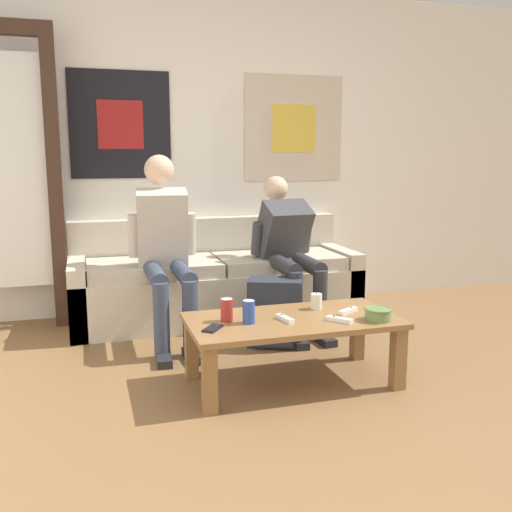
# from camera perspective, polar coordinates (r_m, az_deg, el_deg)

# --- Properties ---
(ground_plane) EXTENTS (18.00, 18.00, 0.00)m
(ground_plane) POSITION_cam_1_polar(r_m,az_deg,el_deg) (2.71, 9.56, -17.56)
(ground_plane) COLOR brown
(wall_back) EXTENTS (10.00, 0.07, 2.55)m
(wall_back) POSITION_cam_1_polar(r_m,az_deg,el_deg) (4.71, -3.41, 10.39)
(wall_back) COLOR white
(wall_back) RESTS_ON ground_plane
(couch) EXTENTS (2.16, 0.73, 0.75)m
(couch) POSITION_cam_1_polar(r_m,az_deg,el_deg) (4.42, -4.06, -2.75)
(couch) COLOR beige
(couch) RESTS_ON ground_plane
(coffee_table) EXTENTS (1.15, 0.59, 0.37)m
(coffee_table) POSITION_cam_1_polar(r_m,az_deg,el_deg) (3.16, 3.67, -7.28)
(coffee_table) COLOR olive
(coffee_table) RESTS_ON ground_plane
(person_seated_adult) EXTENTS (0.47, 0.90, 1.25)m
(person_seated_adult) POSITION_cam_1_polar(r_m,az_deg,el_deg) (3.89, -9.10, 1.40)
(person_seated_adult) COLOR #384256
(person_seated_adult) RESTS_ON ground_plane
(person_seated_teen) EXTENTS (0.47, 0.97, 1.09)m
(person_seated_teen) POSITION_cam_1_polar(r_m,az_deg,el_deg) (4.16, 3.23, 1.06)
(person_seated_teen) COLOR #2D2D33
(person_seated_teen) RESTS_ON ground_plane
(backpack) EXTENTS (0.41, 0.34, 0.45)m
(backpack) POSITION_cam_1_polar(r_m,az_deg,el_deg) (3.80, 1.90, -5.79)
(backpack) COLOR #282D38
(backpack) RESTS_ON ground_plane
(ceramic_bowl) EXTENTS (0.15, 0.15, 0.07)m
(ceramic_bowl) POSITION_cam_1_polar(r_m,az_deg,el_deg) (3.15, 12.08, -5.62)
(ceramic_bowl) COLOR #607F47
(ceramic_bowl) RESTS_ON coffee_table
(pillar_candle) EXTENTS (0.07, 0.07, 0.10)m
(pillar_candle) POSITION_cam_1_polar(r_m,az_deg,el_deg) (3.32, 6.05, -4.53)
(pillar_candle) COLOR silver
(pillar_candle) RESTS_ON coffee_table
(drink_can_blue) EXTENTS (0.07, 0.07, 0.12)m
(drink_can_blue) POSITION_cam_1_polar(r_m,az_deg,el_deg) (3.02, -0.73, -5.60)
(drink_can_blue) COLOR #28479E
(drink_can_blue) RESTS_ON coffee_table
(drink_can_red) EXTENTS (0.07, 0.07, 0.12)m
(drink_can_red) POSITION_cam_1_polar(r_m,az_deg,el_deg) (3.06, -2.94, -5.41)
(drink_can_red) COLOR maroon
(drink_can_red) RESTS_ON coffee_table
(game_controller_near_left) EXTENTS (0.12, 0.13, 0.03)m
(game_controller_near_left) POSITION_cam_1_polar(r_m,az_deg,el_deg) (3.09, 8.34, -6.32)
(game_controller_near_left) COLOR white
(game_controller_near_left) RESTS_ON coffee_table
(game_controller_near_right) EXTENTS (0.06, 0.15, 0.03)m
(game_controller_near_right) POSITION_cam_1_polar(r_m,az_deg,el_deg) (3.08, 2.90, -6.28)
(game_controller_near_right) COLOR white
(game_controller_near_right) RESTS_ON coffee_table
(game_controller_far_center) EXTENTS (0.14, 0.10, 0.03)m
(game_controller_far_center) POSITION_cam_1_polar(r_m,az_deg,el_deg) (3.26, 9.20, -5.45)
(game_controller_far_center) COLOR white
(game_controller_far_center) RESTS_ON coffee_table
(cell_phone) EXTENTS (0.14, 0.15, 0.01)m
(cell_phone) POSITION_cam_1_polar(r_m,az_deg,el_deg) (2.94, -4.32, -7.20)
(cell_phone) COLOR black
(cell_phone) RESTS_ON coffee_table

